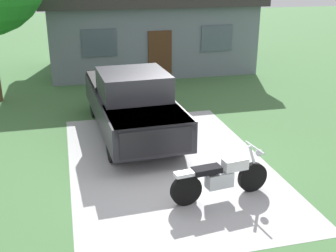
# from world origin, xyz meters

# --- Properties ---
(ground_plane) EXTENTS (80.00, 80.00, 0.00)m
(ground_plane) POSITION_xyz_m (0.00, 0.00, 0.00)
(ground_plane) COLOR #467240
(driveway_pad) EXTENTS (4.76, 7.36, 0.01)m
(driveway_pad) POSITION_xyz_m (0.00, 0.00, 0.00)
(driveway_pad) COLOR #B8B8B8
(driveway_pad) RESTS_ON ground
(motorcycle) EXTENTS (2.21, 0.70, 1.09)m
(motorcycle) POSITION_xyz_m (0.68, -1.84, 0.47)
(motorcycle) COLOR black
(motorcycle) RESTS_ON ground
(pickup_truck) EXTENTS (2.25, 5.71, 1.90)m
(pickup_truck) POSITION_xyz_m (-0.52, 2.36, 0.95)
(pickup_truck) COLOR black
(pickup_truck) RESTS_ON ground
(neighbor_house) EXTENTS (9.60, 5.60, 3.50)m
(neighbor_house) POSITION_xyz_m (1.67, 10.63, 1.79)
(neighbor_house) COLOR slate
(neighbor_house) RESTS_ON ground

